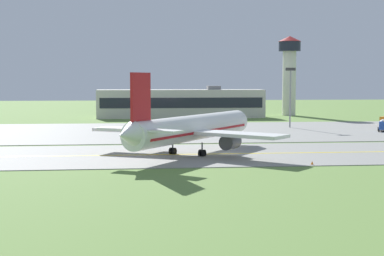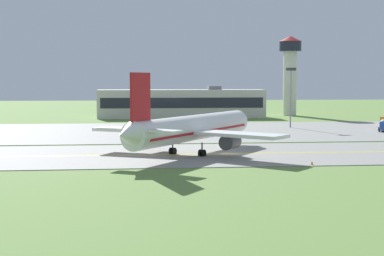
{
  "view_description": "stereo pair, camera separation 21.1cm",
  "coord_description": "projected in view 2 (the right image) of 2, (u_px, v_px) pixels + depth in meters",
  "views": [
    {
      "loc": [
        -15.44,
        -91.11,
        11.69
      ],
      "look_at": [
        -5.59,
        2.76,
        4.0
      ],
      "focal_mm": 55.13,
      "sensor_mm": 36.0,
      "label": 1
    },
    {
      "loc": [
        -15.23,
        -91.13,
        11.69
      ],
      "look_at": [
        -5.59,
        2.76,
        4.0
      ],
      "focal_mm": 55.13,
      "sensor_mm": 36.0,
      "label": 2
    }
  ],
  "objects": [
    {
      "name": "ground_plane",
      "position": [
        229.0,
        154.0,
        92.85
      ],
      "size": [
        500.0,
        500.0,
        0.0
      ],
      "primitive_type": "plane",
      "color": "olive"
    },
    {
      "name": "traffic_cone_near_edge",
      "position": [
        312.0,
        163.0,
        81.0
      ],
      "size": [
        0.44,
        0.44,
        0.6
      ],
      "primitive_type": "cone",
      "color": "orange",
      "rests_on": "ground"
    },
    {
      "name": "control_tower",
      "position": [
        290.0,
        68.0,
        194.05
      ],
      "size": [
        7.6,
        7.6,
        26.14
      ],
      "color": "silver",
      "rests_on": "ground"
    },
    {
      "name": "taxiway_centreline",
      "position": [
        229.0,
        154.0,
        92.84
      ],
      "size": [
        220.0,
        0.6,
        0.01
      ],
      "primitive_type": "cube",
      "color": "yellow",
      "rests_on": "taxiway_strip"
    },
    {
      "name": "service_truck_catering",
      "position": [
        384.0,
        125.0,
        133.55
      ],
      "size": [
        4.19,
        6.33,
        2.65
      ],
      "color": "#264CA5",
      "rests_on": "ground"
    },
    {
      "name": "apron_pad",
      "position": [
        242.0,
        131.0,
        135.51
      ],
      "size": [
        140.0,
        52.0,
        0.1
      ],
      "primitive_type": "cube",
      "color": "gray",
      "rests_on": "ground"
    },
    {
      "name": "taxiway_strip",
      "position": [
        229.0,
        154.0,
        92.85
      ],
      "size": [
        240.0,
        28.0,
        0.1
      ],
      "primitive_type": "cube",
      "color": "gray",
      "rests_on": "ground"
    },
    {
      "name": "service_truck_baggage",
      "position": [
        152.0,
        126.0,
        129.85
      ],
      "size": [
        6.32,
        4.23,
        2.65
      ],
      "color": "silver",
      "rests_on": "ground"
    },
    {
      "name": "apron_light_mast",
      "position": [
        291.0,
        90.0,
        143.75
      ],
      "size": [
        2.4,
        0.5,
        14.7
      ],
      "color": "gray",
      "rests_on": "ground"
    },
    {
      "name": "airplane_lead",
      "position": [
        192.0,
        128.0,
        92.27
      ],
      "size": [
        28.99,
        34.66,
        12.7
      ],
      "color": "white",
      "rests_on": "ground"
    },
    {
      "name": "terminal_building",
      "position": [
        182.0,
        104.0,
        183.28
      ],
      "size": [
        51.67,
        9.67,
        9.93
      ],
      "color": "beige",
      "rests_on": "ground"
    }
  ]
}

